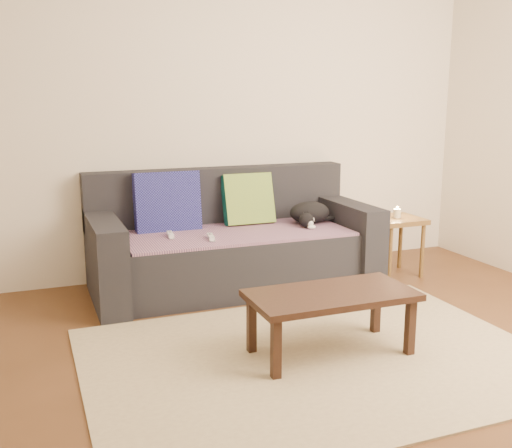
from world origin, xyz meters
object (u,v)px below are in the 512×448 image
cat (310,213)px  wii_remote_a (170,235)px  coffee_table (331,300)px  wii_remote_b (211,237)px  side_table (396,228)px  sofa (232,246)px

cat → wii_remote_a: bearing=161.4°
wii_remote_a → coffee_table: bearing=-149.2°
cat → coffee_table: size_ratio=0.45×
wii_remote_b → cat: bearing=-66.3°
side_table → wii_remote_b: bearing=-178.3°
coffee_table → sofa: bearing=94.0°
wii_remote_a → wii_remote_b: (0.25, -0.17, 0.00)m
wii_remote_a → coffee_table: size_ratio=0.16×
sofa → wii_remote_b: (-0.24, -0.25, 0.15)m
wii_remote_b → side_table: size_ratio=0.32×
side_table → coffee_table: (-1.23, -1.19, -0.07)m
sofa → coffee_table: (0.10, -1.40, 0.01)m
sofa → coffee_table: sofa is taller
cat → wii_remote_a: size_ratio=2.73×
side_table → coffee_table: size_ratio=0.51×
wii_remote_b → coffee_table: wii_remote_b is taller
wii_remote_a → coffee_table: 1.45m
sofa → wii_remote_a: sofa is taller
sofa → coffee_table: bearing=-86.0°
coffee_table → wii_remote_b: bearing=106.7°
wii_remote_a → side_table: bearing=-87.3°
cat → wii_remote_b: cat is taller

